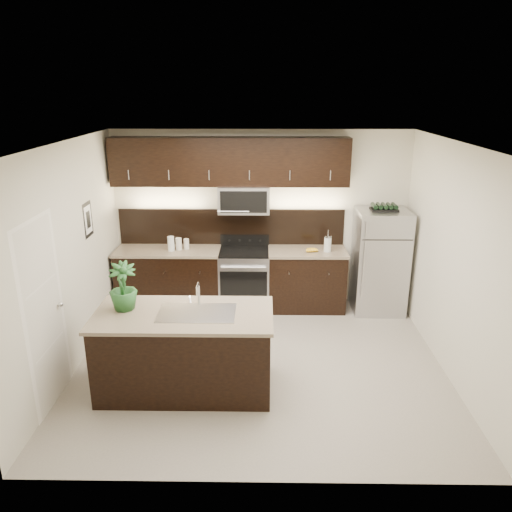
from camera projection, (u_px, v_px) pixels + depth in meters
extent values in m
plane|color=gray|center=(260.00, 363.00, 6.26)|extent=(4.50, 4.50, 0.00)
cube|color=beige|center=(261.00, 219.00, 7.72)|extent=(4.50, 0.02, 2.70)
cube|color=beige|center=(258.00, 345.00, 3.93)|extent=(4.50, 0.02, 2.70)
cube|color=beige|center=(68.00, 260.00, 5.86)|extent=(0.02, 4.00, 2.70)
cube|color=beige|center=(453.00, 262.00, 5.79)|extent=(0.02, 4.00, 2.70)
cube|color=white|center=(260.00, 144.00, 5.39)|extent=(4.50, 4.00, 0.02)
cube|color=beige|center=(46.00, 316.00, 5.21)|extent=(0.04, 0.80, 2.02)
sphere|color=silver|center=(61.00, 304.00, 5.51)|extent=(0.06, 0.06, 0.06)
cube|color=black|center=(88.00, 220.00, 6.47)|extent=(0.01, 0.32, 0.46)
cube|color=white|center=(88.00, 220.00, 6.47)|extent=(0.00, 0.24, 0.36)
cube|color=black|center=(169.00, 279.00, 7.73)|extent=(1.57, 0.62, 0.90)
cube|color=black|center=(306.00, 280.00, 7.70)|extent=(1.16, 0.62, 0.90)
cube|color=#B2B2B7|center=(244.00, 280.00, 7.72)|extent=(0.76, 0.62, 0.90)
cube|color=black|center=(244.00, 251.00, 7.57)|extent=(0.76, 0.60, 0.03)
cube|color=tan|center=(168.00, 251.00, 7.58)|extent=(1.59, 0.65, 0.04)
cube|color=tan|center=(307.00, 251.00, 7.55)|extent=(1.18, 0.65, 0.04)
cube|color=black|center=(232.00, 227.00, 7.75)|extent=(3.49, 0.02, 0.56)
cube|color=#B2B2B7|center=(244.00, 199.00, 7.42)|extent=(0.76, 0.40, 0.40)
cube|color=black|center=(230.00, 161.00, 7.28)|extent=(3.49, 0.33, 0.70)
cube|color=black|center=(185.00, 353.00, 5.60)|extent=(1.90, 0.90, 0.90)
cube|color=tan|center=(183.00, 315.00, 5.45)|extent=(1.96, 0.96, 0.04)
cube|color=silver|center=(197.00, 313.00, 5.44)|extent=(0.84, 0.50, 0.01)
cylinder|color=silver|center=(199.00, 295.00, 5.60)|extent=(0.03, 0.03, 0.24)
cylinder|color=silver|center=(198.00, 285.00, 5.49)|extent=(0.02, 0.14, 0.02)
cylinder|color=silver|center=(197.00, 292.00, 5.44)|extent=(0.02, 0.02, 0.10)
cube|color=#B2B2B7|center=(380.00, 261.00, 7.52)|extent=(0.76, 0.69, 1.57)
cube|color=black|center=(384.00, 209.00, 7.26)|extent=(0.39, 0.24, 0.03)
cylinder|color=black|center=(374.00, 206.00, 7.25)|extent=(0.06, 0.22, 0.06)
cylinder|color=black|center=(379.00, 206.00, 7.25)|extent=(0.06, 0.22, 0.06)
cylinder|color=black|center=(384.00, 206.00, 7.25)|extent=(0.06, 0.22, 0.06)
cylinder|color=black|center=(389.00, 206.00, 7.25)|extent=(0.06, 0.22, 0.06)
cylinder|color=black|center=(395.00, 206.00, 7.25)|extent=(0.06, 0.22, 0.06)
imported|color=#205022|center=(123.00, 286.00, 5.46)|extent=(0.38, 0.38, 0.54)
cylinder|color=silver|center=(171.00, 244.00, 7.49)|extent=(0.10, 0.10, 0.22)
cylinder|color=beige|center=(179.00, 244.00, 7.54)|extent=(0.09, 0.09, 0.18)
cylinder|color=beige|center=(186.00, 244.00, 7.59)|extent=(0.08, 0.08, 0.15)
cylinder|color=silver|center=(328.00, 244.00, 7.46)|extent=(0.11, 0.11, 0.22)
cylinder|color=silver|center=(328.00, 237.00, 7.42)|extent=(0.11, 0.11, 0.02)
cylinder|color=silver|center=(328.00, 233.00, 7.40)|extent=(0.01, 0.01, 0.09)
ellipsoid|color=gold|center=(308.00, 250.00, 7.46)|extent=(0.21, 0.18, 0.06)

